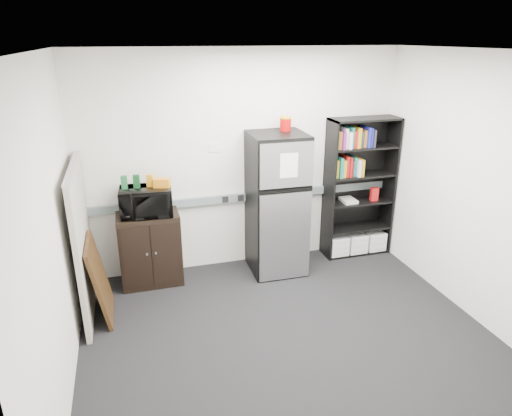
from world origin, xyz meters
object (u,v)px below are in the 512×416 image
Objects in this scene: microwave at (146,201)px; refrigerator at (277,204)px; cubicle_partition at (83,241)px; bookshelf at (359,189)px; cabinet at (150,249)px.

microwave is 1.56m from refrigerator.
cubicle_partition is at bearing -145.88° from microwave.
microwave is (-2.74, -0.08, 0.13)m from bookshelf.
cubicle_partition reaches higher than cabinet.
refrigerator is at bearing -173.10° from bookshelf.
cubicle_partition is 0.93× the size of refrigerator.
bookshelf is 3.20× the size of microwave.
microwave is at bearing 30.56° from cubicle_partition.
bookshelf is 2.75m from microwave.
bookshelf reaches higher than refrigerator.
cubicle_partition is (-3.43, -0.49, -0.10)m from bookshelf.
cubicle_partition reaches higher than microwave.
microwave is at bearing 178.58° from refrigerator.
microwave is at bearing -90.00° from cabinet.
bookshelf reaches higher than microwave.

